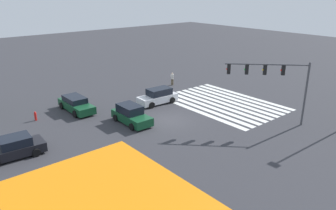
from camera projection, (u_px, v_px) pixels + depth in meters
The scene contains 10 objects.
ground_plane at pixel (168, 120), 30.24m from camera, with size 134.99×134.99×0.00m, color #333338.
crosswalk_markings at pixel (223, 103), 34.83m from camera, with size 12.32×8.20×0.01m.
traffic_signal_mast at pixel (274, 77), 28.03m from camera, with size 5.11×5.11×5.67m.
car_0 at pixel (158, 96), 34.49m from camera, with size 2.09×4.35×1.62m.
car_1 at pixel (14, 148), 23.53m from camera, with size 2.35×4.42×1.50m.
car_2 at pixel (76, 104), 32.37m from camera, with size 4.91×2.05×1.45m.
car_3 at pixel (131, 115), 29.46m from camera, with size 4.33×2.02×1.65m.
car_5 at pixel (87, 175), 20.17m from camera, with size 2.03×4.37×1.34m.
pedestrian at pixel (172, 78), 40.99m from camera, with size 0.41×0.41×1.60m.
fire_hydrant at pixel (35, 116), 30.10m from camera, with size 0.22×0.22×0.86m.
Camera 1 is at (-21.46, 18.00, 11.49)m, focal length 35.00 mm.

